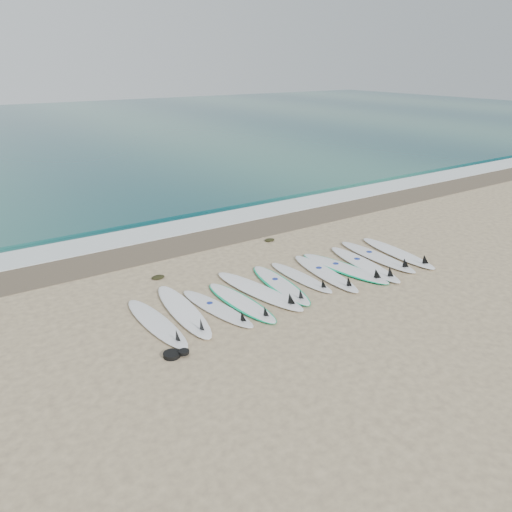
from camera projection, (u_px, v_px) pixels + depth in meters
ground at (294, 284)px, 12.25m from camera, size 120.00×120.00×0.00m
ocean at (24, 133)px, 37.24m from camera, size 120.00×55.00×0.03m
wet_sand_band at (211, 237)px, 15.40m from camera, size 120.00×1.80×0.01m
foam_band at (190, 225)px, 16.47m from camera, size 120.00×1.40×0.04m
wave_crest at (171, 214)px, 17.61m from camera, size 120.00×1.00×0.10m
surfboard_0 at (158, 324)px, 10.28m from camera, size 0.63×2.59×0.33m
surfboard_1 at (184, 311)px, 10.77m from camera, size 0.84×2.86×0.36m
surfboard_2 at (218, 309)px, 10.90m from camera, size 0.85×2.44×0.31m
surfboard_3 at (242, 302)px, 11.19m from camera, size 0.72×2.50×0.31m
surfboard_4 at (260, 291)px, 11.70m from camera, size 1.03×2.93×0.37m
surfboard_5 at (281, 285)px, 12.07m from camera, size 0.93×2.63×0.33m
surfboard_6 at (302, 278)px, 12.45m from camera, size 0.53×2.30×0.29m
surfboard_7 at (326, 273)px, 12.67m from camera, size 0.85×2.73×0.34m
surfboard_8 at (345, 268)px, 13.01m from camera, size 1.08×2.83×0.35m
surfboard_9 at (365, 264)px, 13.23m from camera, size 0.93×2.86×0.36m
surfboard_10 at (378, 257)px, 13.73m from camera, size 0.68×2.80×0.36m
surfboard_11 at (399, 253)px, 13.99m from camera, size 0.84×2.83×0.36m
seaweed_near at (158, 277)px, 12.52m from camera, size 0.34×0.26×0.07m
seaweed_far at (270, 240)px, 15.10m from camera, size 0.33×0.25×0.06m
leash_coil at (175, 354)px, 9.23m from camera, size 0.46×0.36×0.11m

